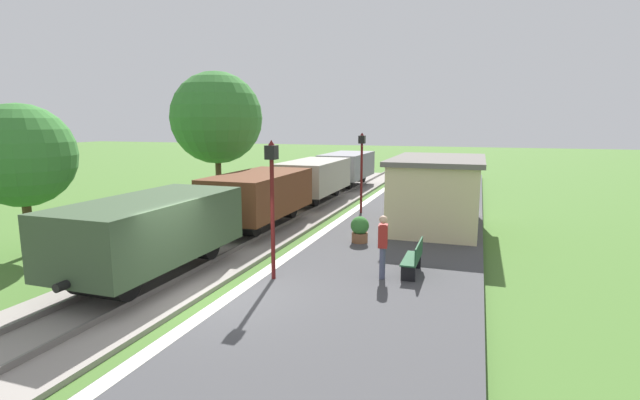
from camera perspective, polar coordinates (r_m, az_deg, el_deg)
The scene contains 16 objects.
ground_plane at distance 11.95m, azimuth -12.58°, elevation -12.31°, with size 160.00×160.00×0.00m, color #47702D.
platform_slab at distance 10.69m, azimuth 2.69°, elevation -14.04°, with size 6.00×60.00×0.25m, color #424244.
platform_edge_stripe at distance 11.66m, azimuth -10.91°, elevation -11.46°, with size 0.36×60.00×0.01m, color silver.
track_ballast at distance 13.28m, azimuth -21.62°, elevation -10.24°, with size 3.80×60.00×0.12m, color gray.
rail_near at distance 12.80m, azimuth -19.15°, elevation -10.22°, with size 0.07×60.00×0.14m, color slate.
rail_far at distance 13.70m, azimuth -23.98°, elevation -9.22°, with size 0.07×60.00×0.14m, color slate.
freight_train at distance 21.91m, azimuth -3.62°, elevation 1.59°, with size 2.50×26.00×2.12m.
station_hut at distance 19.15m, azimuth 14.15°, elevation 0.96°, with size 3.50×5.80×2.78m.
bench_near_hut at distance 13.11m, azimuth 11.45°, elevation -6.96°, with size 0.42×1.50×0.91m.
bench_down_platform at distance 24.29m, azimuth 15.00°, elevation 0.45°, with size 0.42×1.50×0.91m.
person_waiting at distance 12.58m, azimuth 7.69°, elevation -5.37°, with size 0.29×0.41×1.71m.
potted_planter at distance 16.31m, azimuth 4.89°, elevation -3.56°, with size 0.64×0.64×0.92m.
lamp_post_near at distance 12.15m, azimuth -5.89°, elevation 1.92°, with size 0.28×0.28×3.70m.
lamp_post_far at distance 21.35m, azimuth 5.13°, elevation 5.16°, with size 0.28×0.28×3.70m.
tree_trackside_mid at distance 17.99m, azimuth -32.73°, elevation 4.58°, with size 3.36×3.36×5.01m.
tree_trackside_far at distance 23.00m, azimuth -12.55°, elevation 9.78°, with size 4.35×4.35×6.79m.
Camera 1 is at (5.90, -9.42, 4.38)m, focal length 26.15 mm.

